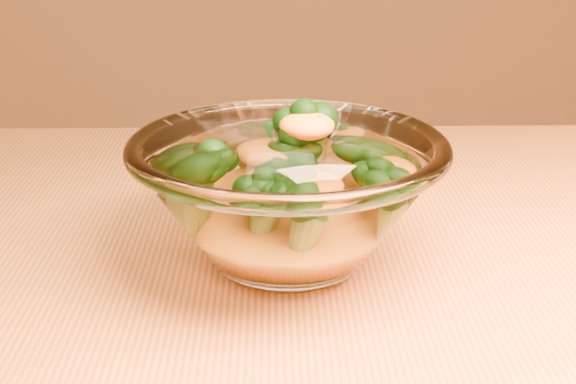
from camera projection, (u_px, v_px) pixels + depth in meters
The scene contains 3 objects.
glass_bowl at pixel (288, 198), 0.58m from camera, with size 0.23×0.23×0.10m.
cheese_sauce at pixel (288, 226), 0.59m from camera, with size 0.12×0.12×0.03m, color orange.
broccoli_heap at pixel (283, 175), 0.58m from camera, with size 0.16×0.15×0.09m.
Camera 1 is at (-0.11, -0.50, 1.02)m, focal length 50.00 mm.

